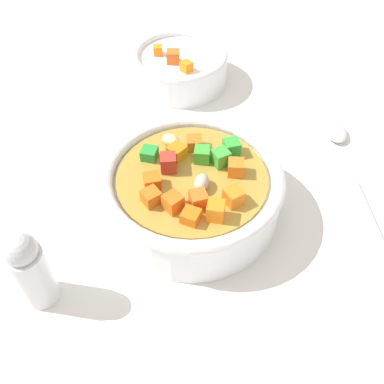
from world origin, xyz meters
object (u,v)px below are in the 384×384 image
(side_bowl_small, at_px, (180,66))
(pepper_shaker, at_px, (30,270))
(spoon, at_px, (353,173))
(soup_bowl_main, at_px, (192,190))

(side_bowl_small, relative_size, pepper_shaker, 1.53)
(side_bowl_small, distance_m, pepper_shaker, 0.32)
(spoon, relative_size, side_bowl_small, 1.83)
(soup_bowl_main, bearing_deg, spoon, -141.74)
(pepper_shaker, bearing_deg, spoon, -131.46)
(soup_bowl_main, bearing_deg, side_bowl_small, -62.53)
(spoon, bearing_deg, soup_bowl_main, 101.41)
(soup_bowl_main, relative_size, spoon, 0.75)
(soup_bowl_main, height_order, pepper_shaker, pepper_shaker)
(spoon, relative_size, pepper_shaker, 2.80)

